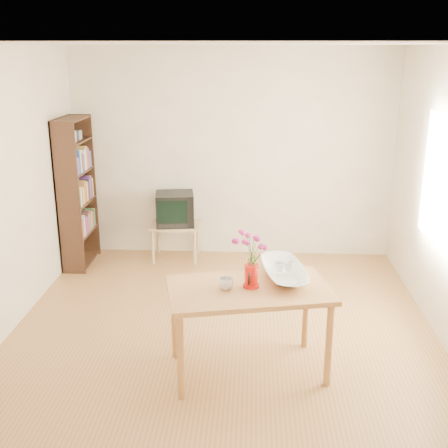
# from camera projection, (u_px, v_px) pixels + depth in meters

# --- Properties ---
(room) EXTENTS (4.50, 4.50, 4.50)m
(room) POSITION_uv_depth(u_px,v_px,m) (226.00, 201.00, 4.85)
(room) COLOR olive
(room) RESTS_ON ground
(table) EXTENTS (1.40, 0.98, 0.75)m
(table) POSITION_uv_depth(u_px,v_px,m) (249.00, 298.00, 4.49)
(table) COLOR #A76D39
(table) RESTS_ON ground
(tv_stand) EXTENTS (0.60, 0.45, 0.46)m
(tv_stand) POSITION_uv_depth(u_px,v_px,m) (175.00, 230.00, 7.04)
(tv_stand) COLOR tan
(tv_stand) RESTS_ON ground
(bookshelf) EXTENTS (0.28, 0.70, 1.80)m
(bookshelf) POSITION_uv_depth(u_px,v_px,m) (77.00, 198.00, 6.75)
(bookshelf) COLOR black
(bookshelf) RESTS_ON ground
(pitcher) EXTENTS (0.13, 0.20, 0.19)m
(pitcher) POSITION_uv_depth(u_px,v_px,m) (251.00, 277.00, 4.45)
(pitcher) COLOR red
(pitcher) RESTS_ON table
(flowers) EXTENTS (0.21, 0.21, 0.30)m
(flowers) POSITION_uv_depth(u_px,v_px,m) (252.00, 248.00, 4.37)
(flowers) COLOR #E736A4
(flowers) RESTS_ON pitcher
(mug) EXTENTS (0.16, 0.16, 0.09)m
(mug) POSITION_uv_depth(u_px,v_px,m) (226.00, 284.00, 4.42)
(mug) COLOR white
(mug) RESTS_ON table
(bowl) EXTENTS (0.57, 0.57, 0.47)m
(bowl) POSITION_uv_depth(u_px,v_px,m) (284.00, 250.00, 4.61)
(bowl) COLOR white
(bowl) RESTS_ON table
(teacup_a) EXTENTS (0.09, 0.09, 0.06)m
(teacup_a) POSITION_uv_depth(u_px,v_px,m) (279.00, 255.00, 4.63)
(teacup_a) COLOR white
(teacup_a) RESTS_ON bowl
(teacup_b) EXTENTS (0.10, 0.10, 0.07)m
(teacup_b) POSITION_uv_depth(u_px,v_px,m) (290.00, 254.00, 4.64)
(teacup_b) COLOR white
(teacup_b) RESTS_ON bowl
(television) EXTENTS (0.51, 0.49, 0.40)m
(television) POSITION_uv_depth(u_px,v_px,m) (175.00, 208.00, 6.97)
(television) COLOR black
(television) RESTS_ON tv_stand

